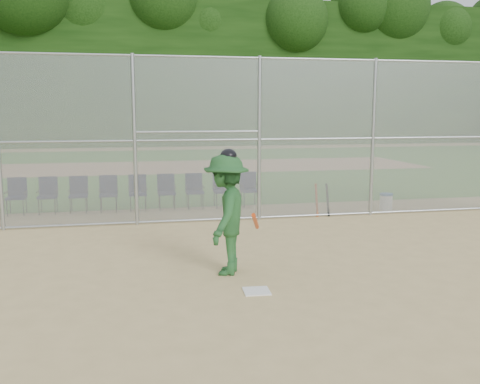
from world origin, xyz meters
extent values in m
plane|color=tan|center=(0.00, 0.00, 0.00)|extent=(100.00, 100.00, 0.00)
plane|color=#316D20|center=(0.00, 18.00, 0.01)|extent=(100.00, 100.00, 0.00)
plane|color=tan|center=(0.00, 18.00, 0.01)|extent=(24.00, 24.00, 0.00)
cube|color=gray|center=(0.00, 5.00, 2.00)|extent=(16.00, 0.02, 4.00)
cylinder|color=#9EA3A8|center=(0.00, 5.00, 3.95)|extent=(16.00, 0.05, 0.05)
cube|color=black|center=(0.00, 35.00, 5.50)|extent=(80.00, 5.00, 11.00)
cube|color=white|center=(-0.31, -0.25, 0.01)|extent=(0.42, 0.42, 0.02)
imported|color=#205124|center=(-0.59, 0.78, 1.00)|extent=(1.17, 1.48, 2.01)
ellipsoid|color=black|center=(-0.59, 0.78, 1.98)|extent=(0.27, 0.30, 0.23)
cylinder|color=#D44113|center=(-0.19, 0.38, 0.95)|extent=(0.31, 0.78, 0.42)
cylinder|color=white|center=(4.74, 5.58, 0.20)|extent=(0.34, 0.34, 0.40)
cylinder|color=#255BA2|center=(4.74, 5.58, 0.43)|extent=(0.36, 0.36, 0.05)
cylinder|color=#D84C14|center=(2.55, 5.10, 0.42)|extent=(0.06, 0.25, 0.84)
cylinder|color=black|center=(2.85, 5.10, 0.42)|extent=(0.06, 0.28, 0.84)
camera|label=1|loc=(-2.12, -7.77, 2.71)|focal=40.00mm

